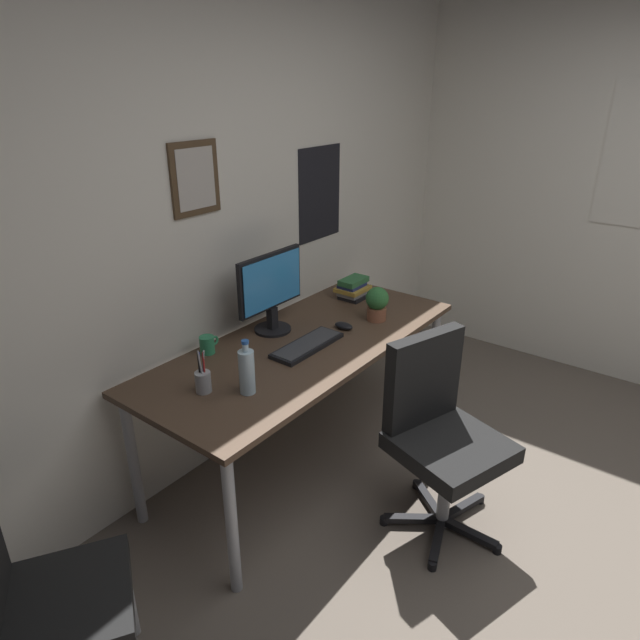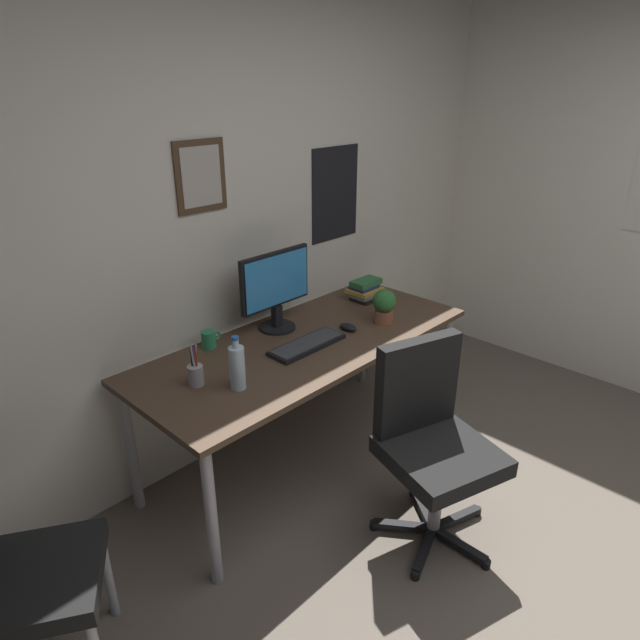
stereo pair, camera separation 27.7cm
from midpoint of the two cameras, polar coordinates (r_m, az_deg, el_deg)
wall_back at (r=3.00m, az=-5.69°, el=10.11°), size 4.40×0.10×2.60m
desk at (r=2.92m, az=1.30°, el=-3.40°), size 1.88×0.77×0.74m
office_chair at (r=2.61m, az=14.42°, el=-11.43°), size 0.58×0.60×0.95m
side_chair at (r=2.20m, az=-26.00°, el=-22.38°), size 0.58×0.58×0.88m
monitor at (r=2.94m, az=-1.92°, el=3.33°), size 0.46×0.20×0.43m
keyboard at (r=2.82m, az=1.47°, el=-2.61°), size 0.43×0.15×0.03m
computer_mouse at (r=3.02m, az=5.54°, el=-0.78°), size 0.06×0.11×0.04m
water_bottle at (r=2.43m, az=-5.34°, el=-4.92°), size 0.07×0.07×0.25m
coffee_mug_near at (r=2.84m, az=-8.67°, el=-2.04°), size 0.11×0.07×0.09m
potted_plant at (r=3.11m, az=9.17°, el=1.48°), size 0.13×0.13×0.19m
pen_cup at (r=2.50m, az=-9.66°, el=-5.60°), size 0.07×0.07×0.20m
book_stack_left at (r=3.44m, az=7.03°, el=3.04°), size 0.20×0.16×0.13m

